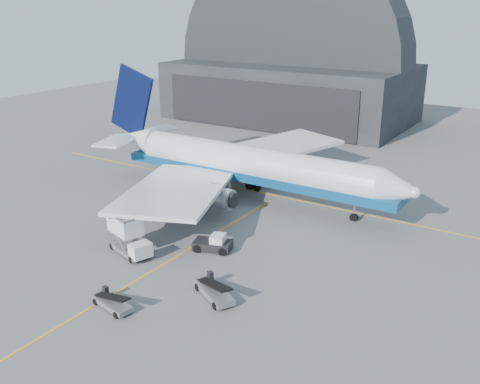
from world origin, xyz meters
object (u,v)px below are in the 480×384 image
Objects in this scene: pushback_tug at (214,244)px; belt_loader_b at (214,291)px; airliner at (242,163)px; belt_loader_a at (112,302)px; catering_truck at (128,235)px.

pushback_tug is 9.39m from belt_loader_b.
airliner is at bearing 145.87° from belt_loader_b.
pushback_tug is 13.72m from belt_loader_a.
airliner is at bearing 111.22° from belt_loader_a.
catering_truck reaches higher than pushback_tug.
airliner is 10.18× the size of belt_loader_a.
pushback_tug is at bearing 154.07° from belt_loader_b.
catering_truck is 12.56m from belt_loader_b.
airliner reaches higher than belt_loader_a.
airliner is 20.73m from catering_truck.
airliner is 29.80m from belt_loader_a.
pushback_tug is (6.37, -15.29, -3.83)m from airliner.
belt_loader_a is (5.66, -28.99, -3.99)m from airliner.
pushback_tug is (6.81, 5.28, -1.31)m from catering_truck.
belt_loader_b reaches higher than pushback_tug.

